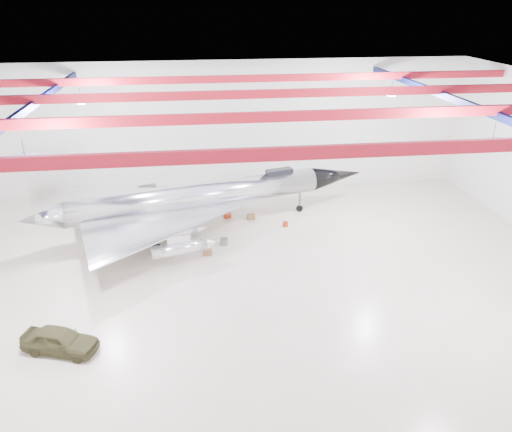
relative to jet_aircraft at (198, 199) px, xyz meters
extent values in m
plane|color=beige|center=(3.16, -7.23, -2.29)|extent=(40.00, 40.00, 0.00)
plane|color=silver|center=(3.16, 7.77, 3.21)|extent=(40.00, 0.00, 40.00)
plane|color=#0A0F38|center=(3.16, -7.23, 8.71)|extent=(40.00, 40.00, 0.00)
cube|color=maroon|center=(3.16, -16.23, 8.11)|extent=(39.50, 0.25, 0.50)
cube|color=maroon|center=(3.16, -10.23, 8.11)|extent=(39.50, 0.25, 0.50)
cube|color=maroon|center=(3.16, -4.23, 8.11)|extent=(39.50, 0.25, 0.50)
cube|color=maroon|center=(3.16, 1.77, 8.11)|extent=(39.50, 0.25, 0.50)
cube|color=#0B1244|center=(-8.84, -7.23, 7.81)|extent=(0.25, 29.50, 0.40)
cube|color=#0B1244|center=(15.16, -7.23, 7.81)|extent=(0.25, 29.50, 0.40)
cube|color=silver|center=(-6.84, -13.23, 7.41)|extent=(0.55, 0.55, 0.25)
cube|color=silver|center=(13.16, -13.23, 7.41)|extent=(0.55, 0.55, 0.25)
cube|color=silver|center=(-6.84, -1.23, 7.41)|extent=(0.55, 0.55, 0.25)
cube|color=silver|center=(13.16, -1.23, 7.41)|extent=(0.55, 0.55, 0.25)
cylinder|color=silver|center=(0.05, 0.01, 0.27)|extent=(18.10, 6.42, 1.82)
cone|color=black|center=(11.07, 2.92, 0.27)|extent=(4.88, 2.93, 1.82)
cone|color=silver|center=(-10.09, -2.66, 0.27)|extent=(3.11, 2.46, 1.82)
cube|color=silver|center=(-9.21, -2.43, 2.64)|extent=(2.50, 0.76, 4.10)
cube|color=black|center=(6.22, 1.64, 1.22)|extent=(2.13, 1.22, 0.46)
cylinder|color=silver|center=(-1.32, -5.54, -1.01)|extent=(3.56, 1.68, 0.82)
cylinder|color=silver|center=(-1.90, -3.33, -1.01)|extent=(3.56, 1.68, 0.82)
cylinder|color=silver|center=(-3.30, 1.96, -1.01)|extent=(3.56, 1.68, 0.82)
cylinder|color=silver|center=(-3.88, 4.17, -1.01)|extent=(3.56, 1.68, 0.82)
cylinder|color=#59595B|center=(7.99, 2.11, -1.47)|extent=(0.16, 0.16, 1.64)
cylinder|color=black|center=(7.99, 2.11, -2.03)|extent=(0.55, 0.32, 0.51)
cylinder|color=#59595B|center=(-2.90, -3.12, -1.47)|extent=(0.16, 0.16, 1.64)
cylinder|color=black|center=(-2.90, -3.12, -2.03)|extent=(0.55, 0.32, 0.51)
cylinder|color=#59595B|center=(-4.06, 1.29, -1.47)|extent=(0.16, 0.16, 1.64)
cylinder|color=black|center=(-4.06, 1.29, -2.03)|extent=(0.55, 0.32, 0.51)
imported|color=#3C381E|center=(-6.95, -13.03, -1.66)|extent=(3.95, 2.58, 1.25)
cube|color=olive|center=(0.45, -4.17, -2.10)|extent=(0.57, 0.47, 0.37)
cube|color=#9B250F|center=(2.23, 1.63, -2.11)|extent=(0.62, 0.56, 0.35)
cylinder|color=#59595B|center=(1.64, -2.86, -2.05)|extent=(0.67, 0.67, 0.47)
cube|color=olive|center=(4.01, 1.12, -2.09)|extent=(0.58, 0.47, 0.39)
cube|color=#59595B|center=(-4.85, 1.02, -2.16)|extent=(0.44, 0.40, 0.25)
cylinder|color=#9B250F|center=(6.36, -0.50, -2.11)|extent=(0.43, 0.43, 0.36)
camera|label=1|loc=(-0.24, -33.40, 13.35)|focal=35.00mm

